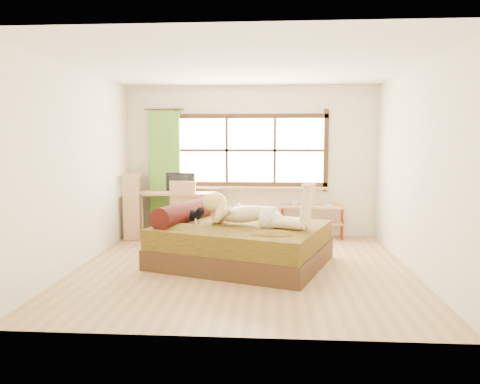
# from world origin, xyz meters

# --- Properties ---
(floor) EXTENTS (4.50, 4.50, 0.00)m
(floor) POSITION_xyz_m (0.00, 0.00, 0.00)
(floor) COLOR #9E754C
(floor) RESTS_ON ground
(ceiling) EXTENTS (4.50, 4.50, 0.00)m
(ceiling) POSITION_xyz_m (0.00, 0.00, 2.70)
(ceiling) COLOR white
(ceiling) RESTS_ON wall_back
(wall_back) EXTENTS (4.50, 0.00, 4.50)m
(wall_back) POSITION_xyz_m (0.00, 2.25, 1.35)
(wall_back) COLOR silver
(wall_back) RESTS_ON floor
(wall_front) EXTENTS (4.50, 0.00, 4.50)m
(wall_front) POSITION_xyz_m (0.00, -2.25, 1.35)
(wall_front) COLOR silver
(wall_front) RESTS_ON floor
(wall_left) EXTENTS (0.00, 4.50, 4.50)m
(wall_left) POSITION_xyz_m (-2.25, 0.00, 1.35)
(wall_left) COLOR silver
(wall_left) RESTS_ON floor
(wall_right) EXTENTS (0.00, 4.50, 4.50)m
(wall_right) POSITION_xyz_m (2.25, 0.00, 1.35)
(wall_right) COLOR silver
(wall_right) RESTS_ON floor
(window) EXTENTS (2.80, 0.16, 1.46)m
(window) POSITION_xyz_m (0.00, 2.22, 1.51)
(window) COLOR #FFEDBF
(window) RESTS_ON wall_back
(curtain) EXTENTS (0.55, 0.10, 2.20)m
(curtain) POSITION_xyz_m (-1.55, 2.13, 1.15)
(curtain) COLOR #427E22
(curtain) RESTS_ON wall_back
(bed) EXTENTS (2.67, 2.40, 0.84)m
(bed) POSITION_xyz_m (-0.09, 0.26, 0.30)
(bed) COLOR #33180F
(bed) RESTS_ON floor
(woman) EXTENTS (1.61, 0.92, 0.66)m
(woman) POSITION_xyz_m (0.11, 0.19, 0.89)
(woman) COLOR beige
(woman) RESTS_ON bed
(kitten) EXTENTS (0.36, 0.23, 0.27)m
(kitten) POSITION_xyz_m (-0.76, 0.34, 0.69)
(kitten) COLOR black
(kitten) RESTS_ON bed
(desk) EXTENTS (1.39, 0.79, 0.82)m
(desk) POSITION_xyz_m (-1.28, 1.95, 0.71)
(desk) COLOR tan
(desk) RESTS_ON floor
(monitor) EXTENTS (0.58, 0.16, 0.33)m
(monitor) POSITION_xyz_m (-1.28, 2.00, 0.99)
(monitor) COLOR black
(monitor) RESTS_ON desk
(chair) EXTENTS (0.52, 0.52, 1.03)m
(chair) POSITION_xyz_m (-1.16, 1.59, 0.57)
(chair) COLOR tan
(chair) RESTS_ON floor
(pipe_shelf) EXTENTS (1.17, 0.37, 0.65)m
(pipe_shelf) POSITION_xyz_m (1.11, 2.07, 0.42)
(pipe_shelf) COLOR tan
(pipe_shelf) RESTS_ON floor
(cup) EXTENTS (0.13, 0.13, 0.10)m
(cup) POSITION_xyz_m (0.80, 2.07, 0.63)
(cup) COLOR gray
(cup) RESTS_ON pipe_shelf
(book) EXTENTS (0.16, 0.21, 0.02)m
(book) POSITION_xyz_m (1.30, 2.07, 0.58)
(book) COLOR gray
(book) RESTS_ON pipe_shelf
(bookshelf) EXTENTS (0.36, 0.54, 1.14)m
(bookshelf) POSITION_xyz_m (-2.08, 1.87, 0.58)
(bookshelf) COLOR tan
(bookshelf) RESTS_ON floor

